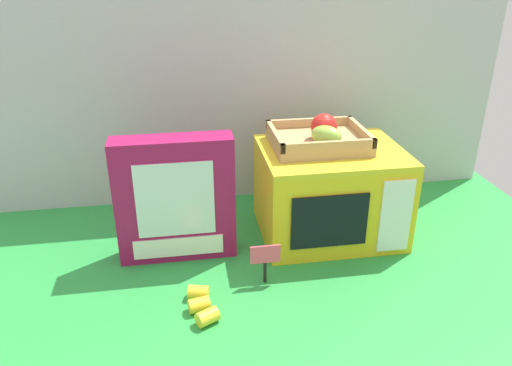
{
  "coord_description": "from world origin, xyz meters",
  "views": [
    {
      "loc": [
        -0.18,
        -1.11,
        0.7
      ],
      "look_at": [
        0.01,
        0.02,
        0.17
      ],
      "focal_mm": 34.86,
      "sensor_mm": 36.0,
      "label": 1
    }
  ],
  "objects_px": {
    "price_sign": "(265,258)",
    "loose_toy_banana": "(202,304)",
    "cookie_set_box": "(175,199)",
    "toy_microwave": "(330,192)",
    "food_groups_crate": "(320,138)"
  },
  "relations": [
    {
      "from": "price_sign",
      "to": "loose_toy_banana",
      "type": "bearing_deg",
      "value": -152.78
    },
    {
      "from": "price_sign",
      "to": "food_groups_crate",
      "type": "bearing_deg",
      "value": 50.73
    },
    {
      "from": "toy_microwave",
      "to": "price_sign",
      "type": "height_order",
      "value": "toy_microwave"
    },
    {
      "from": "food_groups_crate",
      "to": "toy_microwave",
      "type": "bearing_deg",
      "value": -32.28
    },
    {
      "from": "food_groups_crate",
      "to": "price_sign",
      "type": "distance_m",
      "value": 0.35
    },
    {
      "from": "toy_microwave",
      "to": "price_sign",
      "type": "distance_m",
      "value": 0.3
    },
    {
      "from": "price_sign",
      "to": "loose_toy_banana",
      "type": "height_order",
      "value": "price_sign"
    },
    {
      "from": "food_groups_crate",
      "to": "price_sign",
      "type": "bearing_deg",
      "value": -129.27
    },
    {
      "from": "cookie_set_box",
      "to": "price_sign",
      "type": "height_order",
      "value": "cookie_set_box"
    },
    {
      "from": "food_groups_crate",
      "to": "cookie_set_box",
      "type": "height_order",
      "value": "food_groups_crate"
    },
    {
      "from": "toy_microwave",
      "to": "cookie_set_box",
      "type": "distance_m",
      "value": 0.41
    },
    {
      "from": "food_groups_crate",
      "to": "loose_toy_banana",
      "type": "xyz_separation_m",
      "value": [
        -0.34,
        -0.3,
        -0.25
      ]
    },
    {
      "from": "cookie_set_box",
      "to": "loose_toy_banana",
      "type": "bearing_deg",
      "value": -79.58
    },
    {
      "from": "food_groups_crate",
      "to": "price_sign",
      "type": "xyz_separation_m",
      "value": [
        -0.18,
        -0.22,
        -0.2
      ]
    },
    {
      "from": "toy_microwave",
      "to": "loose_toy_banana",
      "type": "bearing_deg",
      "value": -142.18
    }
  ]
}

